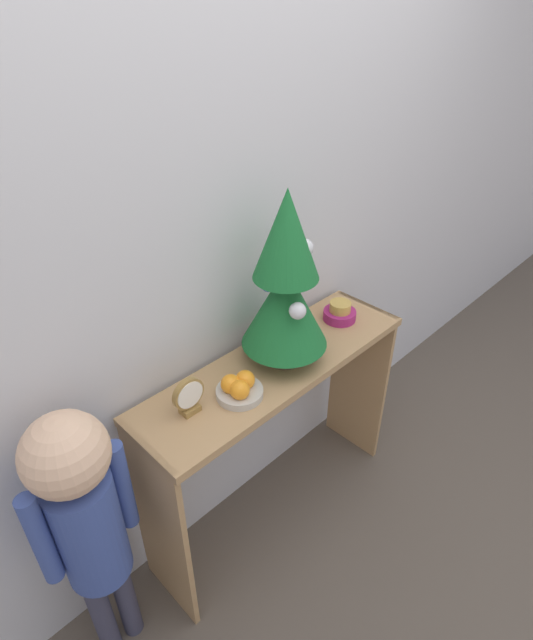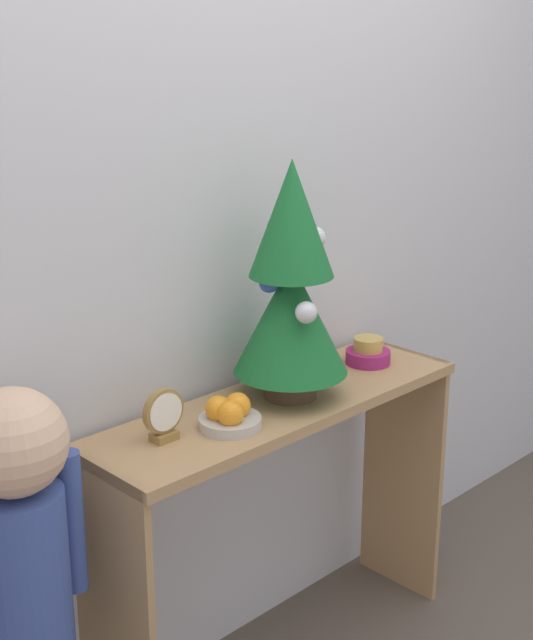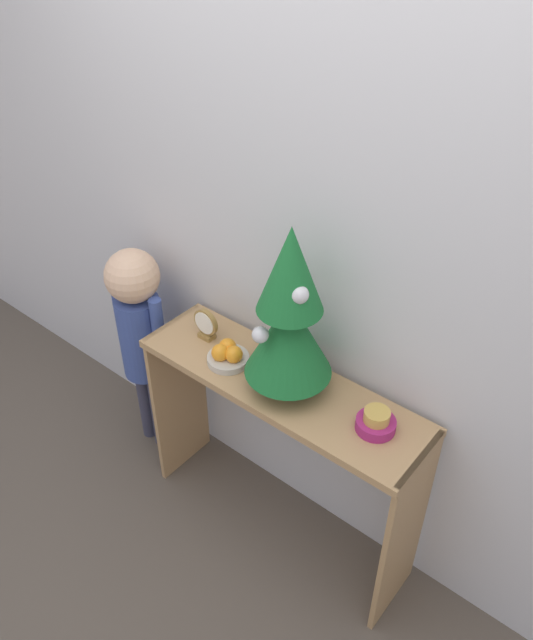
{
  "view_description": "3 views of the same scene",
  "coord_description": "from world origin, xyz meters",
  "px_view_note": "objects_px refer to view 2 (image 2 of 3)",
  "views": [
    {
      "loc": [
        -1.01,
        -0.8,
        1.9
      ],
      "look_at": [
        -0.01,
        0.2,
        0.97
      ],
      "focal_mm": 28.0,
      "sensor_mm": 36.0,
      "label": 1
    },
    {
      "loc": [
        -1.54,
        -1.35,
        1.7
      ],
      "look_at": [
        -0.03,
        0.18,
        1.02
      ],
      "focal_mm": 50.0,
      "sensor_mm": 36.0,
      "label": 2
    },
    {
      "loc": [
        0.99,
        -1.13,
        2.28
      ],
      "look_at": [
        -0.07,
        0.17,
        1.03
      ],
      "focal_mm": 35.0,
      "sensor_mm": 36.0,
      "label": 3
    }
  ],
  "objects_px": {
    "fruit_bowl": "(229,415)",
    "singing_bowl": "(368,353)",
    "mini_tree": "(291,286)",
    "desk_clock": "(164,415)"
  },
  "relations": [
    {
      "from": "mini_tree",
      "to": "desk_clock",
      "type": "height_order",
      "value": "mini_tree"
    },
    {
      "from": "singing_bowl",
      "to": "mini_tree",
      "type": "bearing_deg",
      "value": -176.99
    },
    {
      "from": "fruit_bowl",
      "to": "singing_bowl",
      "type": "height_order",
      "value": "fruit_bowl"
    },
    {
      "from": "mini_tree",
      "to": "fruit_bowl",
      "type": "bearing_deg",
      "value": -172.01
    },
    {
      "from": "fruit_bowl",
      "to": "singing_bowl",
      "type": "xyz_separation_m",
      "value": [
        0.59,
        0.05,
        -0.0
      ]
    },
    {
      "from": "mini_tree",
      "to": "singing_bowl",
      "type": "relative_size",
      "value": 4.79
    },
    {
      "from": "fruit_bowl",
      "to": "singing_bowl",
      "type": "bearing_deg",
      "value": 5.11
    },
    {
      "from": "desk_clock",
      "to": "mini_tree",
      "type": "bearing_deg",
      "value": -2.63
    },
    {
      "from": "mini_tree",
      "to": "singing_bowl",
      "type": "height_order",
      "value": "mini_tree"
    },
    {
      "from": "singing_bowl",
      "to": "desk_clock",
      "type": "distance_m",
      "value": 0.75
    },
    {
      "from": "singing_bowl",
      "to": "fruit_bowl",
      "type": "bearing_deg",
      "value": -174.89
    },
    {
      "from": "fruit_bowl",
      "to": "singing_bowl",
      "type": "distance_m",
      "value": 0.59
    },
    {
      "from": "mini_tree",
      "to": "singing_bowl",
      "type": "xyz_separation_m",
      "value": [
        0.34,
        0.02,
        -0.27
      ]
    },
    {
      "from": "fruit_bowl",
      "to": "mini_tree",
      "type": "bearing_deg",
      "value": 7.99
    },
    {
      "from": "desk_clock",
      "to": "singing_bowl",
      "type": "bearing_deg",
      "value": -0.05
    }
  ]
}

